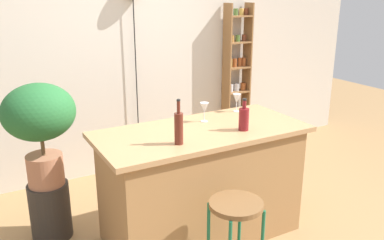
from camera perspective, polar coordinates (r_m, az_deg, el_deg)
The scene contains 10 objects.
back_wall at distance 4.63m, azimuth -9.12°, elevation 9.94°, with size 6.40×0.10×2.80m, color beige.
kitchen_counter at distance 3.45m, azimuth 1.30°, elevation -8.69°, with size 1.69×0.79×0.94m.
bar_stool at distance 2.90m, azimuth 6.04°, elevation -13.99°, with size 0.37×0.37×0.65m.
spice_shelf at distance 5.20m, azimuth 6.18°, elevation 5.52°, with size 0.32×0.18×1.85m.
plant_stool at distance 3.71m, azimuth -19.02°, elevation -11.74°, with size 0.33×0.33×0.48m, color #2D2823.
potted_plant at distance 3.41m, azimuth -20.33°, elevation -0.07°, with size 0.56×0.51×0.84m.
bottle_vinegar at distance 2.93m, azimuth -1.85°, elevation -1.02°, with size 0.06×0.06×0.33m.
bottle_sauce_amber at distance 3.25m, azimuth 7.18°, elevation 0.22°, with size 0.08×0.08×0.25m.
wine_glass_left at distance 3.43m, azimuth 1.71°, elevation 1.66°, with size 0.07×0.07×0.16m.
wine_glass_center at distance 3.74m, azimuth 6.21°, elevation 2.92°, with size 0.07×0.07×0.16m.
Camera 1 is at (-1.56, -2.36, 2.01)m, focal length 38.53 mm.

